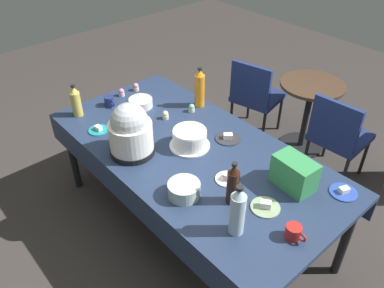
{
  "coord_description": "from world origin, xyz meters",
  "views": [
    {
      "loc": [
        1.62,
        -1.43,
        2.39
      ],
      "look_at": [
        0.0,
        0.0,
        0.8
      ],
      "focal_mm": 36.15,
      "sensor_mm": 36.0,
      "label": 1
    }
  ],
  "objects_px": {
    "dessert_plate_cobalt": "(344,192)",
    "coffee_mug_red": "(294,232)",
    "cupcake_lemon": "(165,115)",
    "soda_carton": "(294,173)",
    "dessert_plate_sage": "(265,206)",
    "glass_salad_bowl": "(184,190)",
    "soda_bottle_cola": "(233,184)",
    "coffee_mug_navy": "(109,101)",
    "soda_bottle_ginger_ale": "(76,101)",
    "dessert_plate_teal": "(99,130)",
    "potluck_table": "(192,157)",
    "cupcake_berry": "(136,87)",
    "maroon_chair_left": "(255,94)",
    "slow_cooker": "(130,131)",
    "dessert_plate_charcoal": "(228,138)",
    "round_cafe_table": "(309,104)",
    "soda_bottle_orange_juice": "(200,88)",
    "cupcake_rose": "(122,92)",
    "frosted_layer_cake": "(190,139)",
    "cupcake_cocoa": "(192,108)",
    "dessert_plate_white": "(227,178)",
    "maroon_chair_right": "(338,134)",
    "ceramic_snack_bowl": "(141,103)",
    "soda_bottle_water": "(237,211)"
  },
  "relations": [
    {
      "from": "cupcake_lemon",
      "to": "soda_bottle_ginger_ale",
      "type": "xyz_separation_m",
      "value": [
        -0.5,
        -0.49,
        0.09
      ]
    },
    {
      "from": "dessert_plate_white",
      "to": "coffee_mug_red",
      "type": "distance_m",
      "value": 0.56
    },
    {
      "from": "maroon_chair_left",
      "to": "glass_salad_bowl",
      "type": "bearing_deg",
      "value": -62.99
    },
    {
      "from": "maroon_chair_right",
      "to": "ceramic_snack_bowl",
      "type": "bearing_deg",
      "value": -132.25
    },
    {
      "from": "cupcake_berry",
      "to": "cupcake_cocoa",
      "type": "bearing_deg",
      "value": 12.56
    },
    {
      "from": "soda_bottle_water",
      "to": "coffee_mug_red",
      "type": "distance_m",
      "value": 0.33
    },
    {
      "from": "ceramic_snack_bowl",
      "to": "cupcake_cocoa",
      "type": "height_order",
      "value": "ceramic_snack_bowl"
    },
    {
      "from": "cupcake_lemon",
      "to": "dessert_plate_white",
      "type": "bearing_deg",
      "value": -10.4
    },
    {
      "from": "dessert_plate_white",
      "to": "dessert_plate_sage",
      "type": "relative_size",
      "value": 0.89
    },
    {
      "from": "soda_bottle_ginger_ale",
      "to": "coffee_mug_navy",
      "type": "bearing_deg",
      "value": 81.52
    },
    {
      "from": "soda_bottle_cola",
      "to": "soda_carton",
      "type": "relative_size",
      "value": 1.12
    },
    {
      "from": "glass_salad_bowl",
      "to": "soda_bottle_cola",
      "type": "bearing_deg",
      "value": 38.5
    },
    {
      "from": "frosted_layer_cake",
      "to": "dessert_plate_sage",
      "type": "xyz_separation_m",
      "value": [
        0.75,
        -0.07,
        -0.05
      ]
    },
    {
      "from": "cupcake_lemon",
      "to": "maroon_chair_left",
      "type": "height_order",
      "value": "maroon_chair_left"
    },
    {
      "from": "dessert_plate_cobalt",
      "to": "coffee_mug_red",
      "type": "distance_m",
      "value": 0.52
    },
    {
      "from": "potluck_table",
      "to": "cupcake_berry",
      "type": "distance_m",
      "value": 1.0
    },
    {
      "from": "cupcake_cocoa",
      "to": "soda_bottle_water",
      "type": "relative_size",
      "value": 0.21
    },
    {
      "from": "dessert_plate_sage",
      "to": "cupcake_rose",
      "type": "relative_size",
      "value": 2.6
    },
    {
      "from": "maroon_chair_left",
      "to": "soda_bottle_ginger_ale",
      "type": "bearing_deg",
      "value": -103.62
    },
    {
      "from": "soda_bottle_orange_juice",
      "to": "coffee_mug_navy",
      "type": "xyz_separation_m",
      "value": [
        -0.49,
        -0.56,
        -0.12
      ]
    },
    {
      "from": "slow_cooker",
      "to": "cupcake_berry",
      "type": "height_order",
      "value": "slow_cooker"
    },
    {
      "from": "soda_bottle_cola",
      "to": "coffee_mug_navy",
      "type": "bearing_deg",
      "value": 178.02
    },
    {
      "from": "cupcake_berry",
      "to": "maroon_chair_left",
      "type": "bearing_deg",
      "value": 68.2
    },
    {
      "from": "cupcake_rose",
      "to": "maroon_chair_left",
      "type": "relative_size",
      "value": 0.08
    },
    {
      "from": "cupcake_lemon",
      "to": "soda_carton",
      "type": "xyz_separation_m",
      "value": [
        1.13,
        0.11,
        0.07
      ]
    },
    {
      "from": "cupcake_berry",
      "to": "dessert_plate_sage",
      "type": "bearing_deg",
      "value": -8.64
    },
    {
      "from": "soda_bottle_ginger_ale",
      "to": "soda_bottle_cola",
      "type": "height_order",
      "value": "soda_bottle_cola"
    },
    {
      "from": "dessert_plate_cobalt",
      "to": "cupcake_rose",
      "type": "xyz_separation_m",
      "value": [
        -1.92,
        -0.35,
        0.02
      ]
    },
    {
      "from": "glass_salad_bowl",
      "to": "soda_bottle_ginger_ale",
      "type": "relative_size",
      "value": 0.74
    },
    {
      "from": "cupcake_berry",
      "to": "soda_bottle_ginger_ale",
      "type": "height_order",
      "value": "soda_bottle_ginger_ale"
    },
    {
      "from": "potluck_table",
      "to": "dessert_plate_white",
      "type": "relative_size",
      "value": 14.04
    },
    {
      "from": "dessert_plate_teal",
      "to": "soda_bottle_ginger_ale",
      "type": "relative_size",
      "value": 0.56
    },
    {
      "from": "round_cafe_table",
      "to": "coffee_mug_red",
      "type": "bearing_deg",
      "value": -58.97
    },
    {
      "from": "cupcake_cocoa",
      "to": "glass_salad_bowl",
      "type": "bearing_deg",
      "value": -44.09
    },
    {
      "from": "dessert_plate_teal",
      "to": "potluck_table",
      "type": "bearing_deg",
      "value": 29.81
    },
    {
      "from": "frosted_layer_cake",
      "to": "cupcake_berry",
      "type": "relative_size",
      "value": 4.29
    },
    {
      "from": "dessert_plate_sage",
      "to": "soda_bottle_orange_juice",
      "type": "relative_size",
      "value": 0.52
    },
    {
      "from": "dessert_plate_sage",
      "to": "coffee_mug_red",
      "type": "relative_size",
      "value": 1.4
    },
    {
      "from": "cupcake_berry",
      "to": "coffee_mug_red",
      "type": "height_order",
      "value": "coffee_mug_red"
    },
    {
      "from": "soda_bottle_water",
      "to": "dessert_plate_teal",
      "type": "bearing_deg",
      "value": -177.42
    },
    {
      "from": "dessert_plate_teal",
      "to": "round_cafe_table",
      "type": "xyz_separation_m",
      "value": [
        0.59,
        1.91,
        -0.26
      ]
    },
    {
      "from": "dessert_plate_cobalt",
      "to": "cupcake_berry",
      "type": "bearing_deg",
      "value": -174.04
    },
    {
      "from": "soda_bottle_ginger_ale",
      "to": "glass_salad_bowl",
      "type": "bearing_deg",
      "value": 1.69
    },
    {
      "from": "dessert_plate_cobalt",
      "to": "maroon_chair_left",
      "type": "relative_size",
      "value": 0.2
    },
    {
      "from": "slow_cooker",
      "to": "cupcake_lemon",
      "type": "relative_size",
      "value": 5.67
    },
    {
      "from": "glass_salad_bowl",
      "to": "coffee_mug_navy",
      "type": "relative_size",
      "value": 1.68
    },
    {
      "from": "glass_salad_bowl",
      "to": "dessert_plate_teal",
      "type": "relative_size",
      "value": 1.32
    },
    {
      "from": "cupcake_lemon",
      "to": "soda_bottle_orange_juice",
      "type": "xyz_separation_m",
      "value": [
        0.03,
        0.33,
        0.13
      ]
    },
    {
      "from": "frosted_layer_cake",
      "to": "maroon_chair_left",
      "type": "xyz_separation_m",
      "value": [
        -0.49,
        1.3,
        -0.32
      ]
    },
    {
      "from": "slow_cooker",
      "to": "dessert_plate_charcoal",
      "type": "height_order",
      "value": "slow_cooker"
    }
  ]
}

